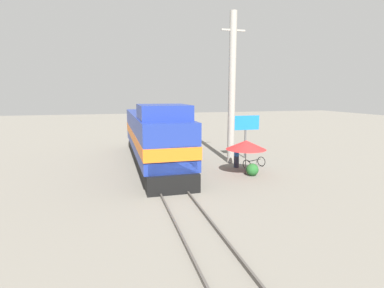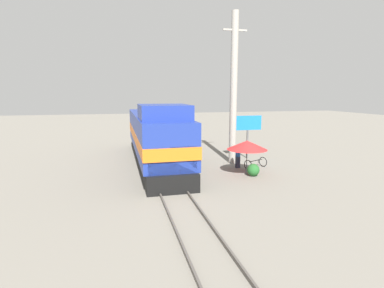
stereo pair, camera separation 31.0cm
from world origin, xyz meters
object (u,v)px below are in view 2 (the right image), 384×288
object	(u,v)px
utility_pole	(234,89)
person_bystander	(238,155)
locomotive	(156,138)
billboard_sign	(248,126)
vendor_umbrella	(247,145)
bicycle	(256,163)

from	to	relation	value
utility_pole	person_bystander	bearing A→B (deg)	-97.02
locomotive	billboard_sign	xyz separation A→B (m)	(7.42, 0.19, 0.67)
person_bystander	billboard_sign	bearing A→B (deg)	54.92
vendor_umbrella	person_bystander	distance (m)	2.04
locomotive	utility_pole	world-z (taller)	utility_pole
vendor_umbrella	person_bystander	world-z (taller)	vendor_umbrella
person_bystander	utility_pole	bearing A→B (deg)	82.98
billboard_sign	utility_pole	bearing A→B (deg)	-145.00
billboard_sign	bicycle	bearing A→B (deg)	-104.01
utility_pole	locomotive	bearing A→B (deg)	169.32
billboard_sign	bicycle	xyz separation A→B (m)	(-0.82, -3.28, -2.27)
billboard_sign	person_bystander	world-z (taller)	billboard_sign
locomotive	bicycle	world-z (taller)	locomotive
locomotive	utility_pole	size ratio (longest dim) A/B	1.41
utility_pole	billboard_sign	bearing A→B (deg)	35.00
vendor_umbrella	person_bystander	xyz separation A→B (m)	(0.13, 1.77, -1.01)
utility_pole	billboard_sign	distance (m)	3.60
utility_pole	person_bystander	size ratio (longest dim) A/B	6.42
person_bystander	bicycle	size ratio (longest dim) A/B	0.96
utility_pole	billboard_sign	xyz separation A→B (m)	(1.78, 1.25, -2.87)
utility_pole	vendor_umbrella	size ratio (longest dim) A/B	4.22
locomotive	bicycle	distance (m)	7.46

